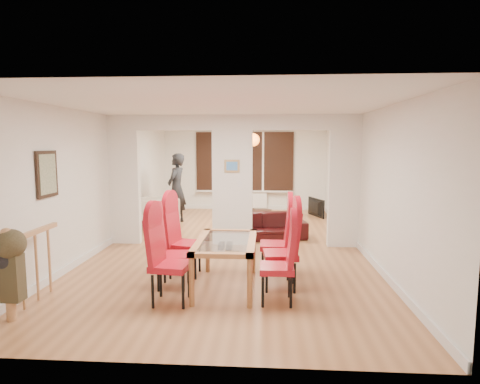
# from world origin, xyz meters

# --- Properties ---
(floor) EXTENTS (5.00, 9.00, 0.01)m
(floor) POSITION_xyz_m (0.00, 0.00, 0.00)
(floor) COLOR #A56C42
(floor) RESTS_ON ground
(room_walls) EXTENTS (5.00, 9.00, 2.60)m
(room_walls) POSITION_xyz_m (0.00, 0.00, 1.30)
(room_walls) COLOR silver
(room_walls) RESTS_ON floor
(divider_wall) EXTENTS (5.00, 0.18, 2.60)m
(divider_wall) POSITION_xyz_m (0.00, 0.00, 1.30)
(divider_wall) COLOR white
(divider_wall) RESTS_ON floor
(bay_window_blinds) EXTENTS (3.00, 0.08, 1.80)m
(bay_window_blinds) POSITION_xyz_m (0.00, 4.44, 1.50)
(bay_window_blinds) COLOR black
(bay_window_blinds) RESTS_ON room_walls
(radiator) EXTENTS (1.40, 0.08, 0.50)m
(radiator) POSITION_xyz_m (0.00, 4.40, 0.30)
(radiator) COLOR white
(radiator) RESTS_ON floor
(pendant_light) EXTENTS (0.36, 0.36, 0.36)m
(pendant_light) POSITION_xyz_m (0.30, 3.30, 2.15)
(pendant_light) COLOR orange
(pendant_light) RESTS_ON room_walls
(stair_newel) EXTENTS (0.40, 1.20, 1.10)m
(stair_newel) POSITION_xyz_m (-2.25, -3.20, 0.55)
(stair_newel) COLOR tan
(stair_newel) RESTS_ON floor
(wall_poster) EXTENTS (0.04, 0.52, 0.67)m
(wall_poster) POSITION_xyz_m (-2.47, -2.40, 1.60)
(wall_poster) COLOR gray
(wall_poster) RESTS_ON room_walls
(pillar_photo) EXTENTS (0.30, 0.03, 0.25)m
(pillar_photo) POSITION_xyz_m (0.00, -0.10, 1.60)
(pillar_photo) COLOR #4C8CD8
(pillar_photo) RESTS_ON divider_wall
(dining_table) EXTENTS (0.83, 1.47, 0.69)m
(dining_table) POSITION_xyz_m (0.12, -2.47, 0.34)
(dining_table) COLOR #A0663B
(dining_table) RESTS_ON floor
(dining_chair_la) EXTENTS (0.52, 0.52, 1.15)m
(dining_chair_la) POSITION_xyz_m (-0.53, -3.06, 0.58)
(dining_chair_la) COLOR #A8111F
(dining_chair_la) RESTS_ON floor
(dining_chair_lb) EXTENTS (0.46, 0.46, 1.08)m
(dining_chair_lb) POSITION_xyz_m (-0.63, -2.51, 0.54)
(dining_chair_lb) COLOR #A8111F
(dining_chair_lb) RESTS_ON floor
(dining_chair_lc) EXTENTS (0.56, 0.56, 1.16)m
(dining_chair_lc) POSITION_xyz_m (-0.57, -1.97, 0.58)
(dining_chair_lc) COLOR #A8111F
(dining_chair_lc) RESTS_ON floor
(dining_chair_ra) EXTENTS (0.43, 0.43, 1.07)m
(dining_chair_ra) POSITION_xyz_m (0.82, -2.96, 0.54)
(dining_chair_ra) COLOR #A8111F
(dining_chair_ra) RESTS_ON floor
(dining_chair_rb) EXTENTS (0.50, 0.50, 1.15)m
(dining_chair_rb) POSITION_xyz_m (0.88, -2.44, 0.57)
(dining_chair_rb) COLOR #A8111F
(dining_chair_rb) RESTS_ON floor
(dining_chair_rc) EXTENTS (0.46, 0.46, 1.15)m
(dining_chair_rc) POSITION_xyz_m (0.82, -1.92, 0.57)
(dining_chair_rc) COLOR #A8111F
(dining_chair_rc) RESTS_ON floor
(sofa) EXTENTS (1.95, 1.07, 0.54)m
(sofa) POSITION_xyz_m (0.61, 0.58, 0.27)
(sofa) COLOR black
(sofa) RESTS_ON floor
(armchair) EXTENTS (1.12, 1.13, 0.76)m
(armchair) POSITION_xyz_m (-1.94, 1.51, 0.38)
(armchair) COLOR beige
(armchair) RESTS_ON floor
(person) EXTENTS (0.73, 0.55, 1.79)m
(person) POSITION_xyz_m (-1.62, 2.14, 0.90)
(person) COLOR black
(person) RESTS_ON floor
(television) EXTENTS (0.88, 0.43, 0.51)m
(television) POSITION_xyz_m (2.00, 3.31, 0.26)
(television) COLOR black
(television) RESTS_ON floor
(coffee_table) EXTENTS (1.12, 0.65, 0.25)m
(coffee_table) POSITION_xyz_m (0.29, 2.75, 0.12)
(coffee_table) COLOR black
(coffee_table) RESTS_ON floor
(bottle) EXTENTS (0.08, 0.08, 0.30)m
(bottle) POSITION_xyz_m (0.24, 2.76, 0.40)
(bottle) COLOR #143F19
(bottle) RESTS_ON coffee_table
(bowl) EXTENTS (0.21, 0.21, 0.05)m
(bowl) POSITION_xyz_m (0.23, 2.71, 0.27)
(bowl) COLOR black
(bowl) RESTS_ON coffee_table
(shoes) EXTENTS (0.26, 0.28, 0.11)m
(shoes) POSITION_xyz_m (-0.11, -0.39, 0.05)
(shoes) COLOR black
(shoes) RESTS_ON floor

